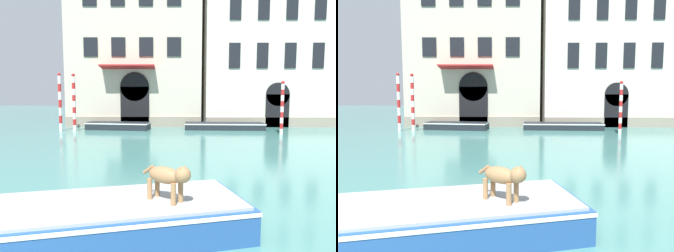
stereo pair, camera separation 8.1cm
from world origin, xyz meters
The scene contains 9 objects.
palazzo_left centered at (0.72, 26.59, 9.19)m, with size 11.12×7.40×18.42m.
palazzo_right centered at (12.22, 26.59, 6.46)m, with size 11.09×6.13×12.95m.
boat_foreground centered at (1.84, 3.25, 0.40)m, with size 7.55×3.96×0.76m.
dog_on_deck centered at (3.81, 3.44, 1.27)m, with size 1.01×0.82×0.80m.
boat_moored_near_palazzo centered at (-0.23, 21.91, 0.29)m, with size 4.97×2.24×0.55m.
boat_moored_far centered at (7.90, 21.99, 0.27)m, with size 6.10×1.95×0.51m.
mooring_pole_0 centered at (-3.28, 20.86, 2.13)m, with size 0.25×0.25×4.22m.
mooring_pole_1 centered at (-4.28, 20.79, 2.15)m, with size 0.23×0.23×4.25m.
mooring_pole_2 centered at (11.36, 19.23, 1.83)m, with size 0.23×0.23×3.63m.
Camera 2 is at (3.96, -3.02, 3.01)m, focal length 35.00 mm.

